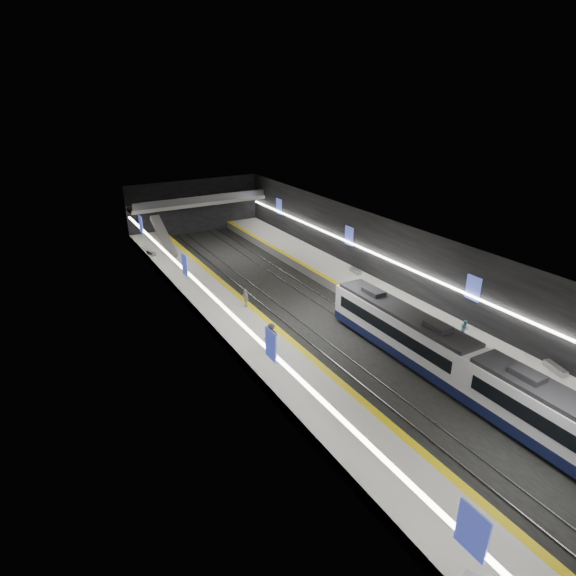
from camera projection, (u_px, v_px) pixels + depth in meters
ground at (325, 324)px, 45.24m from camera, size 70.00×70.00×0.00m
ceiling at (328, 242)px, 42.12m from camera, size 20.00×70.00×0.04m
wall_left at (224, 308)px, 39.11m from camera, size 0.04×70.00×8.00m
wall_right at (409, 266)px, 48.26m from camera, size 0.04×70.00×8.00m
wall_back at (195, 207)px, 71.65m from camera, size 20.00×0.04×8.00m
platform_left at (253, 338)px, 41.62m from camera, size 5.00×70.00×1.00m
tile_surface_left at (253, 333)px, 41.42m from camera, size 5.00×70.00×0.02m
tactile_strip_left at (275, 327)px, 42.42m from camera, size 0.60×70.00×0.02m
platform_right at (387, 302)px, 48.48m from camera, size 5.00×70.00×1.00m
tile_surface_right at (387, 298)px, 48.28m from camera, size 5.00×70.00×0.02m
tactile_strip_right at (370, 302)px, 47.27m from camera, size 0.60×70.00×0.02m
rails at (325, 323)px, 45.22m from camera, size 6.52×70.00×0.12m
train at (474, 372)px, 33.61m from camera, size 2.69×30.04×3.60m
ad_posters at (320, 276)px, 44.29m from camera, size 19.94×53.50×2.20m
cove_light_left at (227, 310)px, 39.28m from camera, size 0.25×68.60×0.12m
cove_light_right at (407, 268)px, 48.24m from camera, size 0.25×68.60×0.12m
mezzanine_bridge at (199, 202)px, 69.59m from camera, size 20.00×3.00×1.50m
escalator at (163, 236)px, 61.46m from camera, size 1.20×7.50×3.92m
bench_left_far at (151, 253)px, 60.50m from camera, size 0.80×1.74×0.41m
bench_right_near at (555, 368)px, 35.85m from camera, size 1.06×2.04×0.48m
bench_right_far at (356, 271)px, 54.62m from camera, size 0.65×1.84×0.44m
passenger_right_b at (464, 329)px, 40.55m from camera, size 0.86×0.93×1.54m
passenger_left_a at (245, 298)px, 46.07m from camera, size 0.53×1.08×1.79m
passenger_left_b at (271, 334)px, 39.24m from camera, size 1.28×0.80×1.91m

